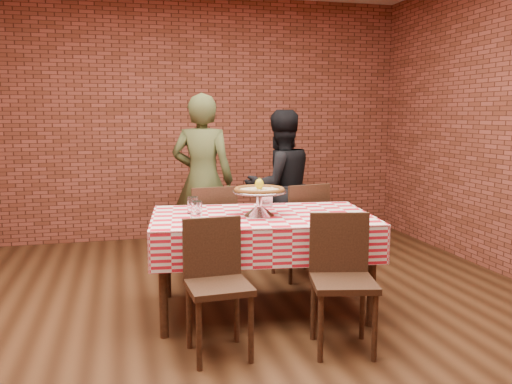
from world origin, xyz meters
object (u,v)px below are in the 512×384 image
at_px(chair_far_left, 210,233).
at_px(chair_near_right, 343,285).
at_px(chair_near_left, 219,290).
at_px(table, 262,264).
at_px(diner_black, 280,187).
at_px(water_glass_right, 193,205).
at_px(chair_far_right, 299,230).
at_px(pizza_stand, 259,203).
at_px(water_glass_left, 197,210).
at_px(pizza, 259,190).
at_px(diner_olive, 203,180).
at_px(condiment_caddy, 266,200).

bearing_deg(chair_far_left, chair_near_right, 105.65).
distance_m(chair_near_left, chair_near_right, 0.79).
distance_m(table, chair_far_left, 0.90).
height_order(chair_near_left, diner_black, diner_black).
bearing_deg(chair_far_left, table, 102.97).
xyz_separation_m(water_glass_right, chair_near_right, (0.83, -0.98, -0.39)).
bearing_deg(water_glass_right, chair_far_right, 28.93).
xyz_separation_m(pizza_stand, water_glass_left, (-0.47, -0.01, -0.03)).
xyz_separation_m(table, diner_black, (0.54, 1.32, 0.40)).
distance_m(pizza_stand, water_glass_left, 0.47).
bearing_deg(chair_near_right, pizza, 126.83).
bearing_deg(pizza_stand, water_glass_right, 157.32).
xyz_separation_m(pizza, chair_far_left, (-0.23, 0.88, -0.50)).
height_order(chair_near_left, diner_olive, diner_olive).
distance_m(table, water_glass_left, 0.67).
bearing_deg(table, chair_near_right, -67.94).
distance_m(pizza_stand, chair_far_right, 1.06).
relative_size(table, diner_olive, 0.95).
relative_size(chair_near_right, diner_olive, 0.51).
xyz_separation_m(table, chair_near_left, (-0.46, -0.69, 0.05)).
distance_m(pizza, water_glass_right, 0.53).
bearing_deg(chair_far_left, water_glass_right, 66.63).
relative_size(pizza_stand, chair_near_left, 0.48).
bearing_deg(condiment_caddy, table, -104.62).
bearing_deg(chair_far_right, table, 43.71).
distance_m(chair_far_right, diner_olive, 1.11).
bearing_deg(water_glass_right, pizza_stand, -22.68).
xyz_separation_m(pizza_stand, water_glass_right, (-0.47, 0.20, -0.03)).
relative_size(chair_far_right, diner_olive, 0.52).
distance_m(table, diner_olive, 1.52).
xyz_separation_m(pizza, water_glass_left, (-0.47, -0.01, -0.13)).
bearing_deg(diner_olive, pizza_stand, 120.53).
xyz_separation_m(table, chair_far_right, (0.56, 0.76, 0.07)).
height_order(table, water_glass_left, water_glass_left).
relative_size(table, condiment_caddy, 12.63).
bearing_deg(chair_near_right, water_glass_right, 142.76).
xyz_separation_m(table, water_glass_right, (-0.50, 0.17, 0.45)).
height_order(diner_olive, diner_black, diner_olive).
relative_size(water_glass_left, chair_near_right, 0.15).
bearing_deg(diner_olive, pizza, 120.53).
bearing_deg(diner_black, table, 57.89).
relative_size(pizza_stand, diner_black, 0.26).
height_order(chair_far_left, chair_far_right, chair_far_right).
bearing_deg(pizza_stand, water_glass_left, -179.20).
bearing_deg(condiment_caddy, diner_olive, 114.04).
xyz_separation_m(water_glass_left, condiment_caddy, (0.61, 0.32, 0.00)).
bearing_deg(water_glass_right, diner_black, 47.74).
relative_size(table, chair_far_left, 1.84).
distance_m(chair_near_left, chair_far_right, 1.77).
xyz_separation_m(pizza_stand, diner_olive, (-0.21, 1.45, 0.01)).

